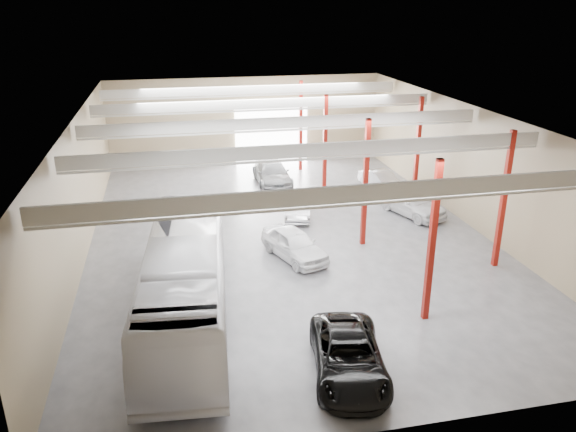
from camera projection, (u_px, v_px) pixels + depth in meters
name	position (u px, v px, depth m)	size (l,w,h in m)	color
depot_shell	(289.00, 149.00, 30.97)	(22.12, 32.12, 7.06)	#47474C
coach_bus	(186.00, 280.00, 23.14)	(3.13, 13.39, 3.73)	white
black_sedan	(348.00, 356.00, 20.04)	(2.49, 5.39, 1.50)	black
car_row_a	(294.00, 244.00, 29.21)	(1.83, 4.56, 1.55)	white
car_row_b	(298.00, 205.00, 35.01)	(1.52, 4.34, 1.43)	silver
car_row_c	(272.00, 173.00, 41.08)	(2.33, 5.73, 1.66)	gray
car_right_near	(381.00, 180.00, 39.96)	(1.42, 4.08, 1.34)	#ACABB0
car_right_far	(412.00, 202.00, 35.16)	(1.96, 4.87, 1.66)	silver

